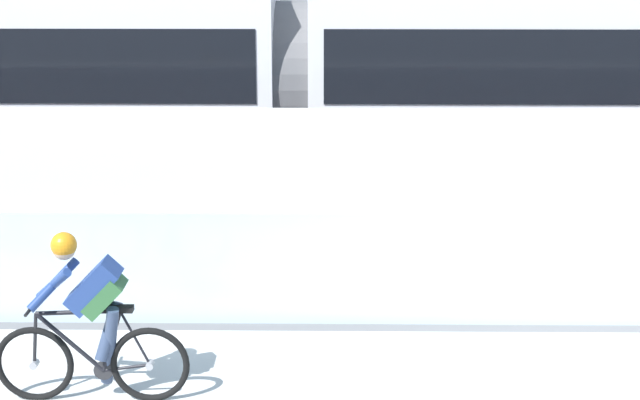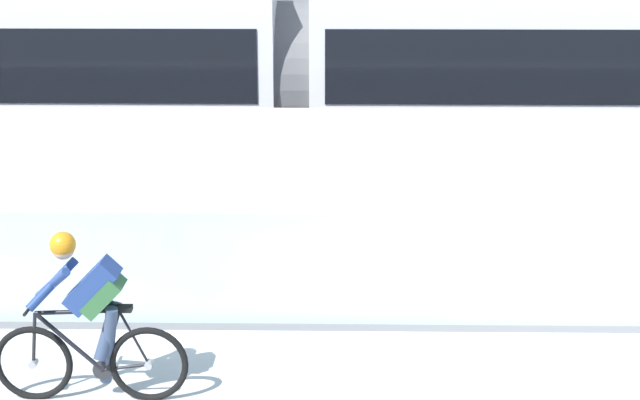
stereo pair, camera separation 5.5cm
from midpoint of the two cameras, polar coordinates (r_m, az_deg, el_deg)
name	(u,v)px [view 2 (the right image)]	position (r m, az deg, el deg)	size (l,w,h in m)	color
glass_parapet	(592,271)	(11.19, 15.19, -3.87)	(32.00, 0.05, 1.24)	silver
concrete_barrier_wall	(559,192)	(12.75, 13.41, 0.44)	(32.00, 0.36, 2.00)	white
tram_rail_near	(520,213)	(15.36, 11.28, -0.70)	(32.00, 0.08, 0.01)	#595654
tram_rail_far	(504,188)	(16.72, 10.44, 0.69)	(32.00, 0.08, 0.01)	#595654
tram	(294,78)	(15.42, -1.37, 6.86)	(22.56, 2.54, 3.81)	silver
cyclist_on_bike	(89,320)	(9.33, -12.71, -6.63)	(1.77, 0.58, 1.61)	black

